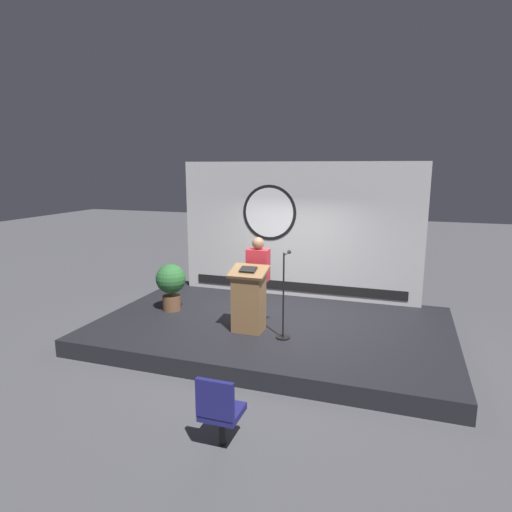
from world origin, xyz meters
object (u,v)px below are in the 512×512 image
audience_chair_left (219,408)px  microphone_stand (284,308)px  podium (249,300)px  speaker_person (258,279)px  potted_plant (171,283)px

audience_chair_left → microphone_stand: bearing=90.0°
audience_chair_left → podium: bearing=103.2°
podium → microphone_stand: bearing=-8.8°
speaker_person → potted_plant: bearing=177.1°
podium → microphone_stand: size_ratio=0.79×
potted_plant → audience_chair_left: 4.26m
podium → microphone_stand: microphone_stand is taller
potted_plant → podium: bearing=-17.2°
microphone_stand → audience_chair_left: size_ratio=1.65×
speaker_person → potted_plant: (-1.87, 0.10, -0.24)m
podium → speaker_person: speaker_person is taller
potted_plant → audience_chair_left: potted_plant is taller
potted_plant → audience_chair_left: (2.52, -3.42, -0.38)m
podium → potted_plant: (-1.86, 0.58, 0.01)m
podium → potted_plant: size_ratio=1.22×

